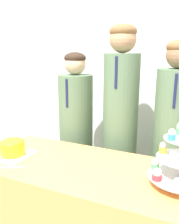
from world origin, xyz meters
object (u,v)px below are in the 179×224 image
(student_0, at_px, (76,142))
(student_2, at_px, (171,152))
(student_1, at_px, (120,135))
(round_cake, at_px, (13,147))

(student_0, height_order, student_2, student_2)
(student_1, xyz_separation_m, student_2, (0.39, -0.00, -0.07))
(student_1, height_order, student_2, student_1)
(round_cake, height_order, student_0, student_0)
(round_cake, bearing_deg, student_0, 77.14)
(round_cake, bearing_deg, student_2, 33.66)
(student_1, bearing_deg, student_0, -180.00)
(student_1, bearing_deg, round_cake, -130.71)
(student_0, bearing_deg, round_cake, -102.86)
(round_cake, relative_size, student_1, 0.14)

